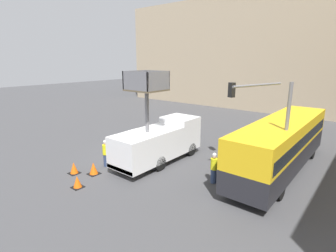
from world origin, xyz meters
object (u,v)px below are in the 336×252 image
at_px(city_bus, 282,142).
at_px(road_worker_near_truck, 106,153).
at_px(traffic_cone_far_side, 77,182).
at_px(traffic_cone_mid_road, 74,168).
at_px(utility_truck, 159,140).
at_px(road_worker_directing, 214,168).
at_px(traffic_light_pole, 263,112).
at_px(traffic_cone_near_truck, 94,169).

height_order(city_bus, road_worker_near_truck, city_bus).
height_order(city_bus, traffic_cone_far_side, city_bus).
height_order(city_bus, traffic_cone_mid_road, city_bus).
xyz_separation_m(utility_truck, road_worker_directing, (4.37, -0.50, -0.65)).
height_order(traffic_light_pole, traffic_cone_far_side, traffic_light_pole).
height_order(traffic_cone_mid_road, traffic_cone_far_side, traffic_cone_mid_road).
distance_m(city_bus, traffic_light_pole, 2.73).
distance_m(road_worker_directing, traffic_cone_mid_road, 8.22).
distance_m(traffic_cone_near_truck, traffic_cone_far_side, 1.73).
bearing_deg(road_worker_near_truck, traffic_light_pole, 130.09).
height_order(road_worker_near_truck, traffic_cone_near_truck, road_worker_near_truck).
relative_size(utility_truck, traffic_cone_near_truck, 9.25).
height_order(road_worker_directing, traffic_cone_near_truck, road_worker_directing).
distance_m(utility_truck, traffic_cone_far_side, 5.76).
distance_m(utility_truck, road_worker_near_truck, 3.53).
height_order(utility_truck, traffic_cone_near_truck, utility_truck).
bearing_deg(traffic_cone_far_side, city_bus, 50.01).
relative_size(road_worker_near_truck, traffic_cone_mid_road, 2.54).
bearing_deg(traffic_light_pole, road_worker_directing, -125.25).
distance_m(utility_truck, city_bus, 7.54).
xyz_separation_m(road_worker_near_truck, traffic_cone_mid_road, (-0.59, -1.92, -0.54)).
height_order(road_worker_near_truck, road_worker_directing, road_worker_near_truck).
relative_size(traffic_cone_near_truck, traffic_cone_mid_road, 1.06).
xyz_separation_m(utility_truck, city_bus, (6.66, 3.51, 0.32)).
distance_m(traffic_cone_near_truck, traffic_cone_mid_road, 1.20).
height_order(city_bus, road_worker_directing, city_bus).
bearing_deg(traffic_light_pole, city_bus, 68.33).
bearing_deg(road_worker_near_truck, utility_truck, 153.62).
bearing_deg(road_worker_near_truck, city_bus, 136.39).
xyz_separation_m(city_bus, road_worker_directing, (-2.29, -4.01, -0.97)).
bearing_deg(city_bus, traffic_cone_far_side, 121.28).
xyz_separation_m(utility_truck, traffic_cone_mid_road, (-2.68, -4.68, -1.19)).
relative_size(traffic_light_pole, road_worker_near_truck, 3.18).
bearing_deg(utility_truck, traffic_light_pole, 16.46).
bearing_deg(traffic_cone_mid_road, traffic_cone_far_side, -26.60).
distance_m(city_bus, road_worker_near_truck, 10.81).
relative_size(traffic_cone_mid_road, traffic_cone_far_side, 1.05).
bearing_deg(road_worker_directing, city_bus, -38.68).
bearing_deg(city_bus, traffic_cone_mid_road, 112.48).
xyz_separation_m(road_worker_directing, traffic_cone_near_truck, (-6.07, -3.50, -0.52)).
bearing_deg(traffic_light_pole, traffic_cone_near_truck, -143.07).
height_order(traffic_cone_near_truck, traffic_cone_far_side, traffic_cone_near_truck).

